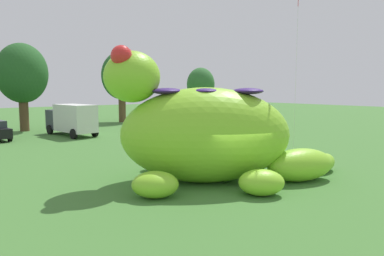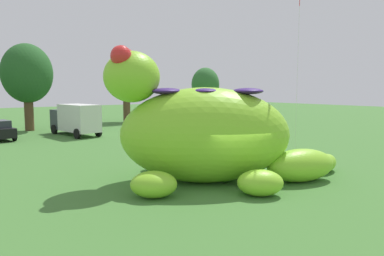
{
  "view_description": "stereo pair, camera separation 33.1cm",
  "coord_description": "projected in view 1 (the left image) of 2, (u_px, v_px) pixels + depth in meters",
  "views": [
    {
      "loc": [
        -11.0,
        -11.1,
        4.41
      ],
      "look_at": [
        -0.2,
        2.65,
        2.49
      ],
      "focal_mm": 33.49,
      "sensor_mm": 36.0,
      "label": 1
    },
    {
      "loc": [
        -10.74,
        -11.3,
        4.41
      ],
      "look_at": [
        -0.2,
        2.65,
        2.49
      ],
      "focal_mm": 33.49,
      "sensor_mm": 36.0,
      "label": 2
    }
  ],
  "objects": [
    {
      "name": "tree_mid_left",
      "position": [
        22.0,
        74.0,
        36.83
      ],
      "size": [
        5.11,
        5.11,
        9.07
      ],
      "color": "brown",
      "rests_on": "ground"
    },
    {
      "name": "spectator_mid_field",
      "position": [
        228.0,
        136.0,
        27.29
      ],
      "size": [
        0.38,
        0.26,
        1.71
      ],
      "color": "#726656",
      "rests_on": "ground"
    },
    {
      "name": "tree_centre_left",
      "position": [
        122.0,
        76.0,
        46.9
      ],
      "size": [
        5.22,
        5.22,
        9.26
      ],
      "color": "brown",
      "rests_on": "ground"
    },
    {
      "name": "giant_inflatable_creature",
      "position": [
        205.0,
        134.0,
        16.85
      ],
      "size": [
        11.95,
        8.68,
        6.31
      ],
      "color": "#8CD12D",
      "rests_on": "ground"
    },
    {
      "name": "ground_plane",
      "position": [
        232.0,
        188.0,
        15.91
      ],
      "size": [
        160.0,
        160.0,
        0.0
      ],
      "primitive_type": "plane",
      "color": "#427533"
    },
    {
      "name": "box_truck",
      "position": [
        71.0,
        119.0,
        33.66
      ],
      "size": [
        3.08,
        6.62,
        2.95
      ],
      "color": "#333842",
      "rests_on": "ground"
    },
    {
      "name": "tree_centre",
      "position": [
        201.0,
        85.0,
        55.44
      ],
      "size": [
        4.31,
        4.31,
        7.65
      ],
      "color": "brown",
      "rests_on": "ground"
    }
  ]
}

